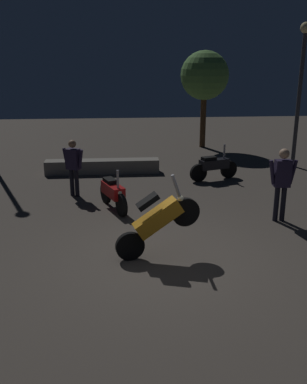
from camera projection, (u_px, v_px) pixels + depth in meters
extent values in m
plane|color=#4C443D|center=(163.00, 259.00, 8.29)|extent=(40.00, 40.00, 0.00)
cylinder|color=black|center=(130.00, 246.00, 8.18)|extent=(0.57, 0.20, 0.56)
cylinder|color=black|center=(185.00, 212.00, 8.29)|extent=(0.57, 0.20, 0.56)
cube|color=orange|center=(158.00, 218.00, 8.17)|extent=(1.00, 0.48, 0.76)
cube|color=black|center=(148.00, 201.00, 8.01)|extent=(0.46, 0.32, 0.32)
cylinder|color=gray|center=(176.00, 186.00, 8.08)|extent=(0.21, 0.10, 0.44)
sphere|color=#F2EABF|center=(181.00, 199.00, 8.18)|extent=(0.12, 0.12, 0.12)
cylinder|color=black|center=(198.00, 173.00, 13.33)|extent=(0.56, 0.27, 0.56)
cylinder|color=black|center=(229.00, 169.00, 13.75)|extent=(0.56, 0.27, 0.56)
cube|color=black|center=(214.00, 164.00, 13.47)|extent=(1.00, 0.59, 0.30)
cube|color=black|center=(209.00, 158.00, 13.33)|extent=(0.49, 0.37, 0.10)
cylinder|color=gray|center=(224.00, 151.00, 13.49)|extent=(0.08, 0.08, 0.45)
sphere|color=#F2EABF|center=(227.00, 161.00, 13.62)|extent=(0.12, 0.12, 0.12)
cylinder|color=black|center=(106.00, 193.00, 11.38)|extent=(0.30, 0.56, 0.56)
cylinder|color=black|center=(121.00, 205.00, 10.44)|extent=(0.30, 0.56, 0.56)
cube|color=#B71414|center=(113.00, 190.00, 10.84)|extent=(0.63, 0.99, 0.30)
cube|color=black|center=(110.00, 180.00, 10.96)|extent=(0.38, 0.50, 0.10)
cylinder|color=gray|center=(118.00, 179.00, 10.43)|extent=(0.08, 0.08, 0.45)
sphere|color=#F2EABF|center=(120.00, 193.00, 10.45)|extent=(0.12, 0.12, 0.12)
cylinder|color=black|center=(77.00, 183.00, 11.92)|extent=(0.12, 0.12, 0.76)
cylinder|color=black|center=(72.00, 182.00, 11.98)|extent=(0.12, 0.12, 0.76)
cube|color=#261E38|center=(73.00, 159.00, 11.75)|extent=(0.43, 0.38, 0.57)
sphere|color=#9E7251|center=(72.00, 144.00, 11.63)|extent=(0.21, 0.21, 0.21)
cylinder|color=#261E38|center=(81.00, 159.00, 11.65)|extent=(0.20, 0.16, 0.52)
cylinder|color=#261E38|center=(66.00, 157.00, 11.84)|extent=(0.20, 0.16, 0.52)
cylinder|color=black|center=(276.00, 204.00, 10.11)|extent=(0.12, 0.12, 0.84)
cylinder|color=black|center=(283.00, 204.00, 10.11)|extent=(0.12, 0.12, 0.84)
cube|color=#261E38|center=(283.00, 173.00, 9.89)|extent=(0.37, 0.26, 0.63)
sphere|color=tan|center=(284.00, 154.00, 9.75)|extent=(0.23, 0.23, 0.23)
cylinder|color=#261E38|center=(272.00, 172.00, 9.87)|extent=(0.19, 0.10, 0.57)
cylinder|color=#261E38|center=(293.00, 172.00, 9.89)|extent=(0.19, 0.10, 0.57)
cylinder|color=#38383D|center=(299.00, 102.00, 14.65)|extent=(0.14, 0.14, 4.47)
sphere|color=#F9E59E|center=(306.00, 28.00, 13.94)|extent=(0.36, 0.36, 0.36)
cylinder|color=#4C331E|center=(203.00, 120.00, 18.23)|extent=(0.24, 0.24, 2.29)
sphere|color=#568C42|center=(205.00, 75.00, 17.68)|extent=(1.99, 1.99, 1.99)
cube|color=gray|center=(102.00, 166.00, 14.35)|extent=(3.75, 0.50, 0.45)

